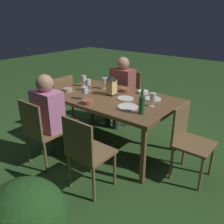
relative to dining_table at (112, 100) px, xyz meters
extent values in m
plane|color=#2D5123|center=(0.00, 0.00, -0.70)|extent=(16.00, 16.00, 0.00)
cube|color=brown|center=(0.00, 0.00, 0.03)|extent=(1.73, 1.04, 0.04)
cube|color=brown|center=(-0.80, -0.45, -0.35)|extent=(0.05, 0.05, 0.71)
cube|color=brown|center=(0.80, -0.45, -0.35)|extent=(0.05, 0.05, 0.71)
cube|color=brown|center=(-0.80, 0.45, -0.35)|extent=(0.05, 0.05, 0.71)
cube|color=brown|center=(0.80, 0.45, -0.35)|extent=(0.05, 0.05, 0.71)
cube|color=brown|center=(1.19, 0.00, -0.27)|extent=(0.40, 0.42, 0.03)
cube|color=brown|center=(1.00, 0.00, -0.04)|extent=(0.03, 0.40, 0.42)
cylinder|color=brown|center=(1.36, 0.18, -0.49)|extent=(0.03, 0.03, 0.42)
cylinder|color=brown|center=(1.36, -0.18, -0.49)|extent=(0.03, 0.03, 0.42)
cylinder|color=brown|center=(1.02, 0.18, -0.49)|extent=(0.03, 0.03, 0.42)
cylinder|color=brown|center=(1.02, -0.18, -0.49)|extent=(0.03, 0.03, 0.42)
cube|color=brown|center=(-0.39, 0.84, -0.27)|extent=(0.42, 0.40, 0.03)
cube|color=brown|center=(-0.39, 1.03, -0.04)|extent=(0.40, 0.02, 0.42)
cylinder|color=brown|center=(-0.21, 0.67, -0.49)|extent=(0.03, 0.03, 0.42)
cylinder|color=brown|center=(-0.57, 0.67, -0.49)|extent=(0.03, 0.03, 0.42)
cylinder|color=brown|center=(-0.21, 1.01, -0.49)|extent=(0.03, 0.03, 0.42)
cylinder|color=brown|center=(-0.57, 1.01, -0.49)|extent=(0.03, 0.03, 0.42)
cube|color=brown|center=(-1.19, 0.00, -0.27)|extent=(0.40, 0.42, 0.03)
cube|color=brown|center=(-1.00, 0.00, -0.04)|extent=(0.03, 0.40, 0.42)
cylinder|color=brown|center=(-1.36, -0.18, -0.49)|extent=(0.03, 0.03, 0.42)
cylinder|color=brown|center=(-1.36, 0.18, -0.49)|extent=(0.03, 0.03, 0.42)
cylinder|color=brown|center=(-1.02, -0.18, -0.49)|extent=(0.03, 0.03, 0.42)
cylinder|color=brown|center=(-1.02, 0.18, -0.49)|extent=(0.03, 0.03, 0.42)
cube|color=brown|center=(0.39, 0.84, -0.27)|extent=(0.42, 0.40, 0.03)
cube|color=brown|center=(0.39, 1.03, -0.04)|extent=(0.40, 0.02, 0.42)
cylinder|color=brown|center=(0.57, 0.67, -0.49)|extent=(0.03, 0.03, 0.42)
cylinder|color=brown|center=(0.21, 0.67, -0.49)|extent=(0.03, 0.03, 0.42)
cylinder|color=brown|center=(0.57, 1.01, -0.49)|extent=(0.03, 0.03, 0.42)
cylinder|color=brown|center=(0.21, 1.01, -0.49)|extent=(0.03, 0.03, 0.42)
cube|color=#C675A3|center=(0.39, 0.78, 0.00)|extent=(0.38, 0.24, 0.50)
sphere|color=tan|center=(0.39, 0.78, 0.34)|extent=(0.21, 0.21, 0.21)
cylinder|color=#C675A3|center=(0.48, 0.64, -0.24)|extent=(0.13, 0.36, 0.13)
cylinder|color=#C675A3|center=(0.30, 0.64, -0.24)|extent=(0.13, 0.36, 0.13)
cylinder|color=#333338|center=(0.48, 0.48, -0.48)|extent=(0.11, 0.11, 0.45)
cylinder|color=#333338|center=(0.30, 0.48, -0.48)|extent=(0.11, 0.11, 0.45)
cube|color=brown|center=(0.39, -0.84, -0.27)|extent=(0.42, 0.40, 0.03)
cube|color=brown|center=(0.39, -1.03, -0.04)|extent=(0.40, 0.02, 0.42)
cylinder|color=brown|center=(0.21, -0.67, -0.49)|extent=(0.03, 0.03, 0.42)
cylinder|color=brown|center=(0.57, -0.67, -0.49)|extent=(0.03, 0.03, 0.42)
cylinder|color=brown|center=(0.21, -1.01, -0.49)|extent=(0.03, 0.03, 0.42)
cylinder|color=brown|center=(0.57, -1.01, -0.49)|extent=(0.03, 0.03, 0.42)
cube|color=#9E4C47|center=(0.39, -0.78, 0.00)|extent=(0.38, 0.24, 0.50)
sphere|color=tan|center=(0.39, -0.78, 0.34)|extent=(0.21, 0.21, 0.21)
cylinder|color=#9E4C47|center=(0.30, -0.64, -0.24)|extent=(0.13, 0.36, 0.13)
cylinder|color=#9E4C47|center=(0.48, -0.64, -0.24)|extent=(0.13, 0.36, 0.13)
cylinder|color=#333338|center=(0.30, -0.48, -0.48)|extent=(0.11, 0.11, 0.45)
cylinder|color=#333338|center=(0.48, -0.48, -0.48)|extent=(0.11, 0.11, 0.45)
cube|color=black|center=(0.06, -0.06, 0.06)|extent=(0.12, 0.12, 0.01)
cube|color=#F9D17A|center=(0.06, -0.06, 0.17)|extent=(0.11, 0.11, 0.20)
cone|color=black|center=(0.06, -0.06, 0.29)|extent=(0.15, 0.15, 0.05)
cylinder|color=#1E5B2D|center=(-0.63, 0.26, 0.15)|extent=(0.07, 0.07, 0.20)
cylinder|color=#1E5B2D|center=(-0.63, 0.26, 0.30)|extent=(0.03, 0.03, 0.09)
cylinder|color=silver|center=(0.44, 0.00, 0.05)|extent=(0.06, 0.06, 0.00)
cylinder|color=silver|center=(0.44, 0.00, 0.10)|extent=(0.01, 0.01, 0.08)
cylinder|color=silver|center=(0.44, 0.00, 0.18)|extent=(0.08, 0.08, 0.08)
cylinder|color=maroon|center=(0.44, 0.00, 0.16)|extent=(0.07, 0.07, 0.03)
cylinder|color=silver|center=(0.31, -0.22, 0.05)|extent=(0.06, 0.06, 0.00)
cylinder|color=silver|center=(0.31, -0.22, 0.10)|extent=(0.01, 0.01, 0.08)
cylinder|color=silver|center=(0.31, -0.22, 0.18)|extent=(0.08, 0.08, 0.08)
cylinder|color=maroon|center=(0.31, -0.22, 0.16)|extent=(0.07, 0.07, 0.03)
cylinder|color=silver|center=(0.21, 0.31, 0.05)|extent=(0.06, 0.06, 0.00)
cylinder|color=silver|center=(0.21, 0.31, 0.10)|extent=(0.01, 0.01, 0.08)
cylinder|color=silver|center=(0.21, 0.31, 0.18)|extent=(0.08, 0.08, 0.08)
cylinder|color=maroon|center=(0.21, 0.31, 0.16)|extent=(0.07, 0.07, 0.03)
cylinder|color=silver|center=(0.66, -0.13, 0.05)|extent=(0.06, 0.06, 0.00)
cylinder|color=silver|center=(0.66, -0.13, 0.10)|extent=(0.01, 0.01, 0.08)
cylinder|color=silver|center=(0.66, -0.13, 0.18)|extent=(0.08, 0.08, 0.08)
cylinder|color=maroon|center=(0.66, -0.13, 0.16)|extent=(0.07, 0.07, 0.03)
cylinder|color=silver|center=(-0.61, -0.02, 0.05)|extent=(0.06, 0.06, 0.00)
cylinder|color=silver|center=(-0.61, -0.02, 0.10)|extent=(0.01, 0.01, 0.08)
cylinder|color=silver|center=(-0.61, -0.02, 0.18)|extent=(0.08, 0.08, 0.08)
cylinder|color=maroon|center=(-0.61, -0.02, 0.16)|extent=(0.07, 0.07, 0.03)
cylinder|color=silver|center=(-0.49, -0.25, 0.06)|extent=(0.22, 0.22, 0.01)
cylinder|color=silver|center=(-0.20, -0.03, 0.06)|extent=(0.21, 0.21, 0.01)
cylinder|color=white|center=(-0.40, 0.20, 0.06)|extent=(0.25, 0.25, 0.01)
cylinder|color=#9E5138|center=(0.07, 0.41, 0.08)|extent=(0.15, 0.15, 0.05)
cylinder|color=#424C1E|center=(0.07, 0.41, 0.09)|extent=(0.13, 0.13, 0.02)
cylinder|color=silver|center=(-0.26, -0.38, 0.07)|extent=(0.15, 0.15, 0.04)
cylinder|color=tan|center=(-0.26, -0.38, 0.08)|extent=(0.13, 0.13, 0.01)
cylinder|color=#9E5138|center=(0.00, -0.30, 0.08)|extent=(0.15, 0.15, 0.05)
cylinder|color=#477533|center=(0.00, -0.30, 0.09)|extent=(0.13, 0.13, 0.02)
cylinder|color=#BCAD8E|center=(0.66, 0.21, 0.08)|extent=(0.13, 0.13, 0.05)
cylinder|color=beige|center=(0.66, 0.21, 0.08)|extent=(0.11, 0.11, 0.01)
sphere|color=#234C1E|center=(-0.71, 1.83, -0.20)|extent=(0.60, 0.60, 0.60)
camera|label=1|loc=(-1.92, 2.41, 1.10)|focal=38.32mm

